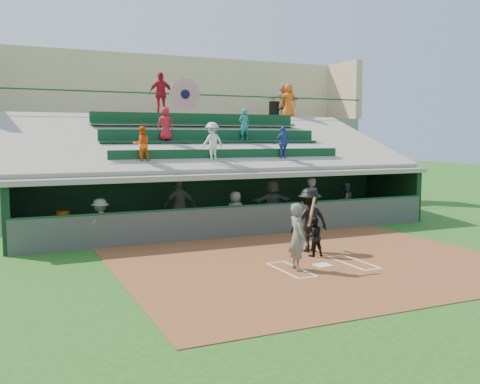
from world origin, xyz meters
name	(u,v)px	position (x,y,z in m)	size (l,w,h in m)	color
ground	(323,267)	(0.00, 0.00, 0.00)	(100.00, 100.00, 0.00)	#1F5116
dirt_slab	(313,262)	(0.00, 0.50, 0.01)	(11.00, 9.00, 0.02)	brown
home_plate	(323,265)	(0.00, 0.00, 0.04)	(0.43, 0.43, 0.03)	white
batters_box_chalk	(323,266)	(0.00, 0.00, 0.02)	(2.65, 1.85, 0.01)	white
dugout_floor	(229,228)	(0.00, 6.75, 0.02)	(16.00, 3.50, 0.04)	#99978B
concourse_slab	(176,163)	(0.00, 13.50, 2.30)	(20.00, 3.00, 4.60)	gray
grandstand	(196,167)	(-0.01, 10.51, 2.26)	(20.40, 10.40, 7.80)	#474C47
batter_at_plate	(297,236)	(-0.87, -0.07, 0.93)	(0.88, 0.77, 1.95)	#535651
catcher	(314,237)	(0.41, 1.16, 0.62)	(0.58, 0.45, 1.19)	black
home_umpire	(310,220)	(0.65, 1.80, 1.02)	(1.29, 0.74, 1.99)	black
dugout_bench	(214,218)	(-0.07, 8.11, 0.26)	(14.55, 0.44, 0.44)	brown
white_table	(63,233)	(-6.25, 6.46, 0.36)	(0.73, 0.55, 0.64)	silver
water_cooler	(63,217)	(-6.23, 6.41, 0.89)	(0.42, 0.42, 0.42)	orange
dugout_player_a	(100,222)	(-5.19, 5.20, 0.82)	(1.01, 0.58, 1.57)	#5A5D58
dugout_player_b	(180,206)	(-2.02, 6.65, 1.03)	(1.16, 0.48, 1.98)	#575954
dugout_player_c	(235,212)	(-0.19, 5.63, 0.82)	(0.76, 0.49, 1.56)	#61635E
dugout_player_d	(272,203)	(1.80, 6.49, 0.97)	(1.73, 0.55, 1.87)	#595C57
dugout_player_e	(311,203)	(2.99, 5.53, 1.03)	(0.72, 0.47, 1.97)	#585A55
dugout_player_f	(346,201)	(5.56, 6.80, 0.82)	(0.76, 0.59, 1.57)	#60645E
trash_bin	(274,110)	(5.51, 13.39, 5.05)	(0.60, 0.60, 0.90)	black
concourse_staff_a	(161,94)	(-1.12, 12.12, 5.60)	(1.17, 0.49, 1.99)	#B31422
concourse_staff_b	(288,101)	(5.64, 12.10, 5.46)	(0.84, 0.55, 1.73)	#E1510D
concourse_staff_c	(284,100)	(5.57, 12.48, 5.50)	(1.67, 0.53, 1.80)	tan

